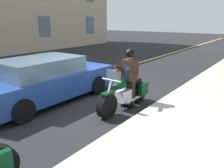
# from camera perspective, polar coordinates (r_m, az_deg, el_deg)

# --- Properties ---
(ground_plane) EXTENTS (80.00, 80.00, 0.00)m
(ground_plane) POSITION_cam_1_polar(r_m,az_deg,el_deg) (7.47, -5.44, -3.90)
(ground_plane) COLOR black
(lane_center_stripe) EXTENTS (60.00, 0.16, 0.01)m
(lane_center_stripe) POSITION_cam_1_polar(r_m,az_deg,el_deg) (8.87, -15.13, -1.14)
(lane_center_stripe) COLOR #E5DB4C
(lane_center_stripe) RESTS_ON ground_plane
(motorcycle_main) EXTENTS (2.21, 0.62, 1.26)m
(motorcycle_main) POSITION_cam_1_polar(r_m,az_deg,el_deg) (6.58, 3.40, -2.45)
(motorcycle_main) COLOR black
(motorcycle_main) RESTS_ON ground_plane
(rider_main) EXTENTS (0.63, 0.55, 1.74)m
(rider_main) POSITION_cam_1_polar(r_m,az_deg,el_deg) (6.58, 4.40, 2.80)
(rider_main) COLOR black
(rider_main) RESTS_ON ground_plane
(car_silver) EXTENTS (4.60, 1.92, 1.40)m
(car_silver) POSITION_cam_1_polar(r_m,az_deg,el_deg) (7.44, -16.43, 0.99)
(car_silver) COLOR navy
(car_silver) RESTS_ON ground_plane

